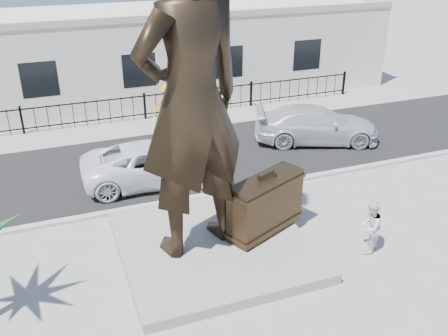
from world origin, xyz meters
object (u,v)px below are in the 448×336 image
object	(u,v)px
suitcase	(266,205)
tourist	(370,227)
car_white	(156,163)
statue	(191,102)

from	to	relation	value
suitcase	tourist	size ratio (longest dim) A/B	1.52
tourist	suitcase	bearing A→B (deg)	-71.38
suitcase	car_white	distance (m)	5.23
tourist	car_white	distance (m)	7.85
statue	suitcase	distance (m)	3.93
suitcase	tourist	world-z (taller)	suitcase
suitcase	tourist	distance (m)	2.97
tourist	statue	bearing A→B (deg)	-58.35
statue	suitcase	xyz separation A→B (m)	(2.12, -0.06, -3.31)
tourist	car_white	xyz separation A→B (m)	(-4.59, 6.37, -0.07)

